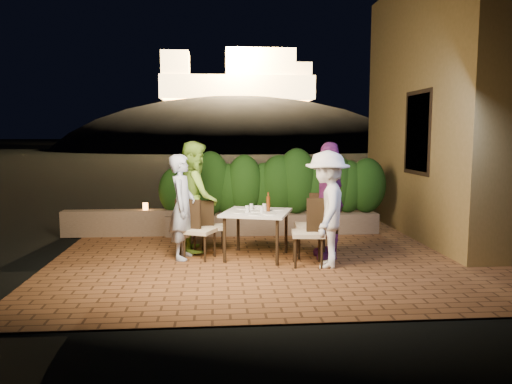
{
  "coord_description": "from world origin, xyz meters",
  "views": [
    {
      "loc": [
        -0.92,
        -7.48,
        1.97
      ],
      "look_at": [
        -0.28,
        0.44,
        1.05
      ],
      "focal_mm": 35.0,
      "sensor_mm": 36.0,
      "label": 1
    }
  ],
  "objects": [
    {
      "name": "ground",
      "position": [
        0.0,
        0.0,
        -0.02
      ],
      "size": [
        400.0,
        400.0,
        0.0
      ],
      "primitive_type": "plane",
      "color": "black",
      "rests_on": "ground"
    },
    {
      "name": "hill",
      "position": [
        2.0,
        60.0,
        -4.0
      ],
      "size": [
        52.0,
        40.0,
        22.0
      ],
      "primitive_type": "ellipsoid",
      "color": "black",
      "rests_on": "ground"
    },
    {
      "name": "chair_right_back",
      "position": [
        0.59,
        0.35,
        0.52
      ],
      "size": [
        0.52,
        0.52,
        1.04
      ],
      "primitive_type": null,
      "rotation": [
        0.0,
        0.0,
        3.06
      ],
      "color": "black",
      "rests_on": "ground"
    },
    {
      "name": "glass_nw",
      "position": [
        -0.44,
        0.25,
        0.8
      ],
      "size": [
        0.06,
        0.06,
        0.11
      ],
      "primitive_type": "cylinder",
      "color": "silver",
      "rests_on": "dining_table"
    },
    {
      "name": "diner_white",
      "position": [
        0.72,
        -0.28,
        0.87
      ],
      "size": [
        0.92,
        1.25,
        1.74
      ],
      "primitive_type": "imported",
      "rotation": [
        0.0,
        0.0,
        -1.84
      ],
      "color": "white",
      "rests_on": "ground"
    },
    {
      "name": "parapet_lamp",
      "position": [
        -2.3,
        2.3,
        0.57
      ],
      "size": [
        0.1,
        0.1,
        0.14
      ],
      "primitive_type": "cylinder",
      "color": "orange",
      "rests_on": "parapet"
    },
    {
      "name": "fortress",
      "position": [
        2.0,
        60.0,
        10.5
      ],
      "size": [
        26.0,
        8.0,
        8.0
      ],
      "primitive_type": null,
      "color": "#FFCC7A",
      "rests_on": "hill"
    },
    {
      "name": "dining_table",
      "position": [
        -0.28,
        0.34,
        0.38
      ],
      "size": [
        1.25,
        1.25,
        0.75
      ],
      "primitive_type": null,
      "rotation": [
        0.0,
        0.0,
        -0.3
      ],
      "color": "white",
      "rests_on": "ground"
    },
    {
      "name": "glass_ne",
      "position": [
        -0.21,
        0.18,
        0.8
      ],
      "size": [
        0.06,
        0.06,
        0.1
      ],
      "primitive_type": "cylinder",
      "color": "silver",
      "rests_on": "dining_table"
    },
    {
      "name": "chair_left_back",
      "position": [
        -0.98,
        0.84,
        0.43
      ],
      "size": [
        0.42,
        0.42,
        0.87
      ],
      "primitive_type": null,
      "rotation": [
        0.0,
        0.0,
        0.04
      ],
      "color": "black",
      "rests_on": "ground"
    },
    {
      "name": "glass_se",
      "position": [
        -0.15,
        0.44,
        0.81
      ],
      "size": [
        0.06,
        0.06,
        0.11
      ],
      "primitive_type": "cylinder",
      "color": "silver",
      "rests_on": "dining_table"
    },
    {
      "name": "parapet",
      "position": [
        -2.8,
        2.3,
        0.25
      ],
      "size": [
        2.2,
        0.3,
        0.5
      ],
      "primitive_type": "cube",
      "color": "brown",
      "rests_on": "ground"
    },
    {
      "name": "diner_green",
      "position": [
        -1.26,
        0.92,
        0.93
      ],
      "size": [
        0.77,
        0.96,
        1.86
      ],
      "primitive_type": "imported",
      "rotation": [
        0.0,
        0.0,
        1.65
      ],
      "color": "#7FB739",
      "rests_on": "ground"
    },
    {
      "name": "terrace_floor",
      "position": [
        0.0,
        0.5,
        -0.07
      ],
      "size": [
        7.0,
        6.0,
        0.15
      ],
      "primitive_type": "cube",
      "color": "brown",
      "rests_on": "ground"
    },
    {
      "name": "plate_ne",
      "position": [
        -0.12,
        0.05,
        0.76
      ],
      "size": [
        0.24,
        0.24,
        0.01
      ],
      "primitive_type": "cylinder",
      "color": "white",
      "rests_on": "dining_table"
    },
    {
      "name": "glass_sw",
      "position": [
        -0.35,
        0.53,
        0.8
      ],
      "size": [
        0.06,
        0.06,
        0.1
      ],
      "primitive_type": "cylinder",
      "color": "silver",
      "rests_on": "dining_table"
    },
    {
      "name": "plate_centre",
      "position": [
        -0.29,
        0.32,
        0.76
      ],
      "size": [
        0.22,
        0.22,
        0.01
      ],
      "primitive_type": "cylinder",
      "color": "white",
      "rests_on": "dining_table"
    },
    {
      "name": "diner_purple",
      "position": [
        0.88,
        0.29,
        0.93
      ],
      "size": [
        0.46,
        1.09,
        1.86
      ],
      "primitive_type": "imported",
      "rotation": [
        0.0,
        0.0,
        -1.57
      ],
      "color": "#662261",
      "rests_on": "ground"
    },
    {
      "name": "window_frame",
      "position": [
        2.81,
        1.5,
        2.0
      ],
      "size": [
        0.06,
        1.15,
        1.55
      ],
      "primitive_type": "cube",
      "color": "black",
      "rests_on": "building_wall"
    },
    {
      "name": "chair_left_front",
      "position": [
        -1.19,
        0.35,
        0.47
      ],
      "size": [
        0.58,
        0.58,
        0.94
      ],
      "primitive_type": null,
      "rotation": [
        0.0,
        0.0,
        -0.43
      ],
      "color": "black",
      "rests_on": "ground"
    },
    {
      "name": "planter",
      "position": [
        0.2,
        2.3,
        0.2
      ],
      "size": [
        4.2,
        0.55,
        0.4
      ],
      "primitive_type": "cube",
      "color": "brown",
      "rests_on": "ground"
    },
    {
      "name": "window_pane",
      "position": [
        2.82,
        1.5,
        2.0
      ],
      "size": [
        0.08,
        1.0,
        1.4
      ],
      "primitive_type": "cube",
      "color": "black",
      "rests_on": "building_wall"
    },
    {
      "name": "plate_nw",
      "position": [
        -0.57,
        0.23,
        0.76
      ],
      "size": [
        0.19,
        0.19,
        0.01
      ],
      "primitive_type": "cylinder",
      "color": "white",
      "rests_on": "dining_table"
    },
    {
      "name": "plate_se",
      "position": [
        0.08,
        0.49,
        0.76
      ],
      "size": [
        0.22,
        0.22,
        0.01
      ],
      "primitive_type": "cylinder",
      "color": "white",
      "rests_on": "dining_table"
    },
    {
      "name": "bowl",
      "position": [
        -0.24,
        0.61,
        0.77
      ],
      "size": [
        0.23,
        0.23,
        0.04
      ],
      "primitive_type": "imported",
      "rotation": [
        0.0,
        0.0,
        -0.42
      ],
      "color": "white",
      "rests_on": "dining_table"
    },
    {
      "name": "diner_blue",
      "position": [
        -1.45,
        0.38,
        0.83
      ],
      "size": [
        0.49,
        0.66,
        1.66
      ],
      "primitive_type": "imported",
      "rotation": [
        0.0,
        0.0,
        1.41
      ],
      "color": "#9FAECC",
      "rests_on": "ground"
    },
    {
      "name": "building_wall",
      "position": [
        3.6,
        2.0,
        2.5
      ],
      "size": [
        1.6,
        5.0,
        5.0
      ],
      "primitive_type": "cube",
      "color": "olive",
      "rests_on": "ground"
    },
    {
      "name": "hedge",
      "position": [
        0.2,
        2.3,
        0.95
      ],
      "size": [
        4.0,
        0.7,
        1.1
      ],
      "primitive_type": null,
      "color": "#16380F",
      "rests_on": "planter"
    },
    {
      "name": "beer_bottle",
      "position": [
        -0.09,
        0.32,
        0.9
      ],
      "size": [
        0.06,
        0.06,
        0.31
      ],
      "primitive_type": null,
      "color": "#55280E",
      "rests_on": "dining_table"
    },
    {
      "name": "plate_sw",
      "position": [
        -0.48,
        0.66,
        0.76
      ],
      "size": [
        0.22,
        0.22,
        0.01
      ],
      "primitive_type": "cylinder",
      "color": "white",
      "rests_on": "dining_table"
    },
    {
      "name": "chair_right_front",
      "position": [
        0.45,
        -0.19,
        0.51
      ],
      "size": [
        0.52,
        0.52,
        1.02
      ],
      "primitive_type": null,
      "rotation": [
        0.0,
        0.0,
        3.04
      ],
      "color": "black",
      "rests_on": "ground"
    },
    {
      "name": "plate_front",
      "position": [
        -0.32,
        0.0,
        0.76
      ],
      "size": [
        0.22,
        0.22,
        0.01
      ],
      "primitive_type": "cylinder",
      "color": "white",
      "rests_on": "dining_table"
    }
  ]
}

